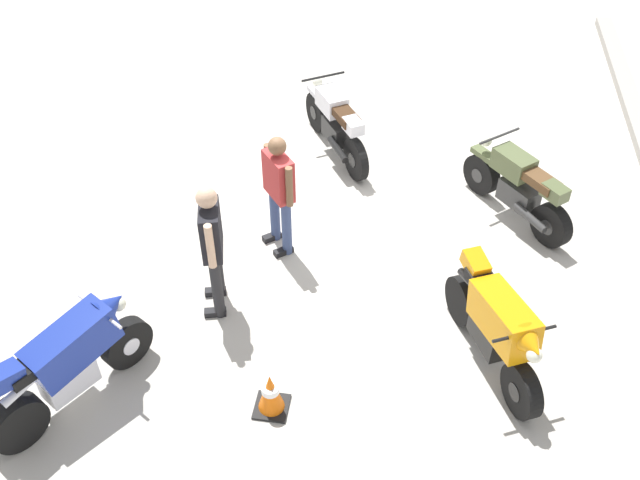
{
  "coord_description": "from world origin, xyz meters",
  "views": [
    {
      "loc": [
        7.6,
        0.98,
        6.29
      ],
      "look_at": [
        1.39,
        0.01,
        0.75
      ],
      "focal_mm": 39.68,
      "sensor_mm": 36.0,
      "label": 1
    }
  ],
  "objects_px": {
    "motorcycle_silver_cruiser": "(336,124)",
    "person_in_black_shirt": "(212,241)",
    "motorcycle_blue_sportbike": "(69,362)",
    "motorcycle_orange_sportbike": "(496,325)",
    "traffic_cone": "(271,393)",
    "person_in_red_shirt": "(279,187)",
    "motorcycle_olive_vintage": "(518,188)"
  },
  "relations": [
    {
      "from": "motorcycle_orange_sportbike",
      "to": "person_in_red_shirt",
      "type": "height_order",
      "value": "person_in_red_shirt"
    },
    {
      "from": "motorcycle_blue_sportbike",
      "to": "motorcycle_olive_vintage",
      "type": "xyz_separation_m",
      "value": [
        -3.84,
        4.7,
        -0.11
      ]
    },
    {
      "from": "motorcycle_blue_sportbike",
      "to": "motorcycle_olive_vintage",
      "type": "bearing_deg",
      "value": -19.18
    },
    {
      "from": "motorcycle_silver_cruiser",
      "to": "motorcycle_blue_sportbike",
      "type": "relative_size",
      "value": 1.04
    },
    {
      "from": "traffic_cone",
      "to": "person_in_black_shirt",
      "type": "bearing_deg",
      "value": -146.18
    },
    {
      "from": "motorcycle_blue_sportbike",
      "to": "person_in_red_shirt",
      "type": "height_order",
      "value": "person_in_red_shirt"
    },
    {
      "from": "motorcycle_blue_sportbike",
      "to": "person_in_black_shirt",
      "type": "height_order",
      "value": "person_in_black_shirt"
    },
    {
      "from": "motorcycle_blue_sportbike",
      "to": "traffic_cone",
      "type": "xyz_separation_m",
      "value": [
        -0.19,
        2.04,
        -0.33
      ]
    },
    {
      "from": "motorcycle_olive_vintage",
      "to": "traffic_cone",
      "type": "xyz_separation_m",
      "value": [
        3.66,
        -2.66,
        -0.23
      ]
    },
    {
      "from": "motorcycle_silver_cruiser",
      "to": "person_in_black_shirt",
      "type": "height_order",
      "value": "person_in_black_shirt"
    },
    {
      "from": "motorcycle_orange_sportbike",
      "to": "motorcycle_olive_vintage",
      "type": "height_order",
      "value": "motorcycle_orange_sportbike"
    },
    {
      "from": "motorcycle_orange_sportbike",
      "to": "person_in_red_shirt",
      "type": "relative_size",
      "value": 1.09
    },
    {
      "from": "traffic_cone",
      "to": "motorcycle_blue_sportbike",
      "type": "bearing_deg",
      "value": -84.8
    },
    {
      "from": "motorcycle_orange_sportbike",
      "to": "traffic_cone",
      "type": "height_order",
      "value": "motorcycle_orange_sportbike"
    },
    {
      "from": "motorcycle_orange_sportbike",
      "to": "motorcycle_olive_vintage",
      "type": "relative_size",
      "value": 1.17
    },
    {
      "from": "motorcycle_silver_cruiser",
      "to": "motorcycle_blue_sportbike",
      "type": "bearing_deg",
      "value": 125.47
    },
    {
      "from": "motorcycle_silver_cruiser",
      "to": "person_in_black_shirt",
      "type": "bearing_deg",
      "value": 132.52
    },
    {
      "from": "motorcycle_orange_sportbike",
      "to": "motorcycle_blue_sportbike",
      "type": "distance_m",
      "value": 4.48
    },
    {
      "from": "motorcycle_olive_vintage",
      "to": "person_in_black_shirt",
      "type": "height_order",
      "value": "person_in_black_shirt"
    },
    {
      "from": "motorcycle_blue_sportbike",
      "to": "person_in_black_shirt",
      "type": "bearing_deg",
      "value": -3.79
    },
    {
      "from": "motorcycle_silver_cruiser",
      "to": "person_in_red_shirt",
      "type": "distance_m",
      "value": 2.34
    },
    {
      "from": "motorcycle_orange_sportbike",
      "to": "person_in_black_shirt",
      "type": "distance_m",
      "value": 3.26
    },
    {
      "from": "motorcycle_blue_sportbike",
      "to": "person_in_black_shirt",
      "type": "distance_m",
      "value": 1.97
    },
    {
      "from": "person_in_black_shirt",
      "to": "motorcycle_blue_sportbike",
      "type": "bearing_deg",
      "value": 40.0
    },
    {
      "from": "motorcycle_silver_cruiser",
      "to": "motorcycle_orange_sportbike",
      "type": "height_order",
      "value": "motorcycle_orange_sportbike"
    },
    {
      "from": "motorcycle_olive_vintage",
      "to": "traffic_cone",
      "type": "bearing_deg",
      "value": 102.96
    },
    {
      "from": "motorcycle_silver_cruiser",
      "to": "traffic_cone",
      "type": "bearing_deg",
      "value": 147.61
    },
    {
      "from": "person_in_red_shirt",
      "to": "motorcycle_orange_sportbike",
      "type": "bearing_deg",
      "value": 110.76
    },
    {
      "from": "motorcycle_blue_sportbike",
      "to": "motorcycle_silver_cruiser",
      "type": "bearing_deg",
      "value": 9.37
    },
    {
      "from": "motorcycle_orange_sportbike",
      "to": "person_in_red_shirt",
      "type": "bearing_deg",
      "value": -145.89
    },
    {
      "from": "motorcycle_olive_vintage",
      "to": "traffic_cone",
      "type": "height_order",
      "value": "motorcycle_olive_vintage"
    },
    {
      "from": "motorcycle_silver_cruiser",
      "to": "motorcycle_orange_sportbike",
      "type": "xyz_separation_m",
      "value": [
        3.83,
        2.27,
        0.07
      ]
    }
  ]
}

